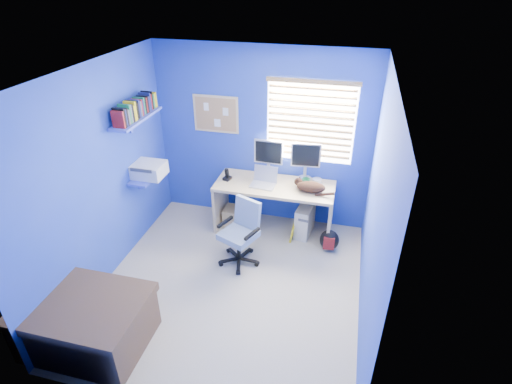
% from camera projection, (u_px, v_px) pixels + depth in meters
% --- Properties ---
extents(floor, '(3.00, 3.20, 0.00)m').
position_uv_depth(floor, '(231.00, 285.00, 4.79)').
color(floor, '#C1B79C').
rests_on(floor, ground).
extents(ceiling, '(3.00, 3.20, 0.00)m').
position_uv_depth(ceiling, '(222.00, 75.00, 3.53)').
color(ceiling, white).
rests_on(ceiling, wall_back).
extents(wall_back, '(3.00, 0.01, 2.50)m').
position_uv_depth(wall_back, '(262.00, 138.00, 5.50)').
color(wall_back, '#1E3BB7').
rests_on(wall_back, ground).
extents(wall_front, '(3.00, 0.01, 2.50)m').
position_uv_depth(wall_front, '(159.00, 308.00, 2.82)').
color(wall_front, '#1E3BB7').
rests_on(wall_front, ground).
extents(wall_left, '(0.01, 3.20, 2.50)m').
position_uv_depth(wall_left, '(100.00, 179.00, 4.47)').
color(wall_left, '#1E3BB7').
rests_on(wall_left, ground).
extents(wall_right, '(0.01, 3.20, 2.50)m').
position_uv_depth(wall_right, '(375.00, 215.00, 3.85)').
color(wall_right, '#1E3BB7').
rests_on(wall_right, ground).
extents(desk, '(1.62, 0.65, 0.74)m').
position_uv_depth(desk, '(274.00, 208.00, 5.60)').
color(desk, tan).
rests_on(desk, floor).
extents(laptop, '(0.35, 0.29, 0.22)m').
position_uv_depth(laptop, '(263.00, 178.00, 5.34)').
color(laptop, silver).
rests_on(laptop, desk).
extents(monitor_left, '(0.40, 0.14, 0.54)m').
position_uv_depth(monitor_left, '(269.00, 158.00, 5.51)').
color(monitor_left, silver).
rests_on(monitor_left, desk).
extents(monitor_right, '(0.41, 0.16, 0.54)m').
position_uv_depth(monitor_right, '(306.00, 161.00, 5.42)').
color(monitor_right, silver).
rests_on(monitor_right, desk).
extents(phone, '(0.11, 0.13, 0.17)m').
position_uv_depth(phone, '(227.00, 174.00, 5.50)').
color(phone, black).
rests_on(phone, desk).
extents(mug, '(0.10, 0.09, 0.10)m').
position_uv_depth(mug, '(306.00, 182.00, 5.38)').
color(mug, '#197240').
rests_on(mug, desk).
extents(cd_spindle, '(0.13, 0.13, 0.07)m').
position_uv_depth(cd_spindle, '(317.00, 181.00, 5.43)').
color(cd_spindle, silver).
rests_on(cd_spindle, desk).
extents(cat, '(0.43, 0.34, 0.14)m').
position_uv_depth(cat, '(311.00, 187.00, 5.22)').
color(cat, black).
rests_on(cat, desk).
extents(tower_pc, '(0.25, 0.46, 0.45)m').
position_uv_depth(tower_pc, '(305.00, 220.00, 5.60)').
color(tower_pc, beige).
rests_on(tower_pc, floor).
extents(drawer_boxes, '(0.35, 0.28, 0.27)m').
position_uv_depth(drawer_boxes, '(236.00, 216.00, 5.83)').
color(drawer_boxes, tan).
rests_on(drawer_boxes, floor).
extents(yellow_book, '(0.03, 0.17, 0.24)m').
position_uv_depth(yellow_book, '(292.00, 232.00, 5.51)').
color(yellow_book, yellow).
rests_on(yellow_book, floor).
extents(backpack, '(0.27, 0.22, 0.30)m').
position_uv_depth(backpack, '(329.00, 240.00, 5.31)').
color(backpack, black).
rests_on(backpack, floor).
extents(bed_corner, '(1.15, 0.82, 0.55)m').
position_uv_depth(bed_corner, '(87.00, 322.00, 3.94)').
color(bed_corner, brown).
rests_on(bed_corner, floor).
extents(office_chair, '(0.64, 0.64, 0.84)m').
position_uv_depth(office_chair, '(241.00, 240.00, 5.04)').
color(office_chair, black).
rests_on(office_chair, floor).
extents(window_blinds, '(1.15, 0.05, 1.10)m').
position_uv_depth(window_blinds, '(310.00, 123.00, 5.19)').
color(window_blinds, white).
rests_on(window_blinds, ground).
extents(corkboard, '(0.64, 0.02, 0.52)m').
position_uv_depth(corkboard, '(216.00, 114.00, 5.47)').
color(corkboard, tan).
rests_on(corkboard, ground).
extents(wall_shelves, '(0.42, 0.90, 1.05)m').
position_uv_depth(wall_shelves, '(141.00, 140.00, 4.98)').
color(wall_shelves, blue).
rests_on(wall_shelves, ground).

